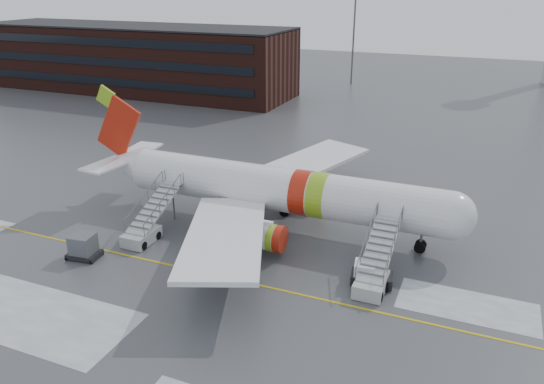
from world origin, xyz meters
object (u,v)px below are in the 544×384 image
at_px(airstair_fwd, 374,273).
at_px(airstair_aft, 146,227).
at_px(uld_container, 83,247).
at_px(airliner, 271,189).
at_px(pushback_tug, 369,275).

bearing_deg(airstair_fwd, airstair_aft, 180.00).
bearing_deg(uld_container, airliner, 45.13).
height_order(airstair_fwd, airstair_aft, same).
bearing_deg(uld_container, pushback_tug, 12.51).
bearing_deg(airliner, airstair_fwd, -31.59).
distance_m(airliner, uld_container, 15.95).
xyz_separation_m(airstair_aft, uld_container, (-2.59, -4.63, -0.16)).
bearing_deg(airliner, pushback_tug, -31.97).
distance_m(airliner, airstair_aft, 11.00).
bearing_deg(pushback_tug, airstair_fwd, -18.93).
distance_m(airstair_aft, pushback_tug, 18.81).
relative_size(airstair_aft, pushback_tug, 2.46).
bearing_deg(pushback_tug, airliner, 148.03).
distance_m(airstair_fwd, pushback_tug, 0.49).
height_order(airstair_aft, uld_container, airstair_aft).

